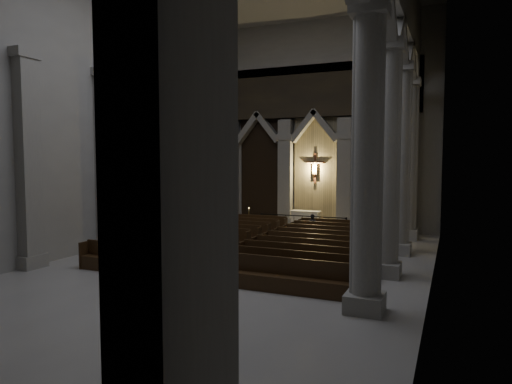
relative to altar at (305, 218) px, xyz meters
The scene contains 11 objects.
room 12.91m from the altar, 88.42° to the right, with size 24.00×24.10×12.00m.
sanctuary_wall 6.07m from the altar, 66.72° to the left, with size 14.00×0.77×12.00m.
right_arcade 13.28m from the altar, 58.63° to the right, with size 1.00×24.00×12.00m.
left_pilasters 10.32m from the altar, 131.31° to the right, with size 0.60×13.00×8.03m.
sanctuary_step 0.65m from the altar, 38.82° to the right, with size 8.50×2.60×0.15m, color gray.
altar is the anchor object (origin of this frame).
altar_rail 1.55m from the altar, 78.91° to the right, with size 4.96×0.09×0.97m.
candle_stand_left 3.32m from the altar, 156.75° to the right, with size 0.21×0.21×1.22m.
candle_stand_right 4.05m from the altar, 22.99° to the right, with size 0.23×0.23×1.37m.
pews 7.82m from the altar, 87.81° to the right, with size 10.06×9.87×1.04m.
worshipper 3.84m from the altar, 67.38° to the right, with size 0.48×0.31×1.31m, color black.
Camera 1 is at (7.57, -14.53, 4.08)m, focal length 32.00 mm.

